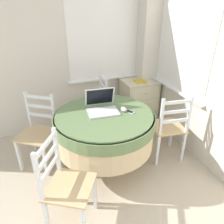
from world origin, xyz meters
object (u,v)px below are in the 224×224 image
(dining_chair_near_back_window, at_px, (96,106))
(cell_phone, at_px, (130,112))
(dining_chair_camera_near, at_px, (65,186))
(dining_chair_left_flank, at_px, (38,132))
(dining_chair_near_right_window, at_px, (168,128))
(book_on_cabinet, at_px, (140,81))
(laptop, at_px, (102,107))
(round_dining_table, at_px, (104,127))
(computer_mouse, at_px, (124,109))
(corner_cabinet, at_px, (139,101))

(dining_chair_near_back_window, bearing_deg, cell_phone, -80.21)
(dining_chair_camera_near, height_order, dining_chair_left_flank, same)
(dining_chair_near_right_window, bearing_deg, cell_phone, 175.99)
(dining_chair_near_back_window, xyz_separation_m, dining_chair_camera_near, (-0.71, -1.45, 0.00))
(dining_chair_camera_near, bearing_deg, book_on_cabinet, 45.02)
(book_on_cabinet, bearing_deg, dining_chair_near_right_window, -93.06)
(cell_phone, height_order, dining_chair_near_right_window, dining_chair_near_right_window)
(laptop, distance_m, dining_chair_near_right_window, 0.92)
(round_dining_table, height_order, laptop, laptop)
(round_dining_table, distance_m, cell_phone, 0.35)
(laptop, xyz_separation_m, cell_phone, (0.29, -0.15, -0.05))
(computer_mouse, relative_size, book_on_cabinet, 0.52)
(dining_chair_near_right_window, distance_m, book_on_cabinet, 0.99)
(corner_cabinet, bearing_deg, cell_phone, -122.61)
(cell_phone, bearing_deg, laptop, 152.79)
(round_dining_table, distance_m, dining_chair_near_right_window, 0.84)
(round_dining_table, bearing_deg, corner_cabinet, 44.90)
(computer_mouse, distance_m, dining_chair_left_flank, 1.10)
(round_dining_table, bearing_deg, book_on_cabinet, 43.68)
(dining_chair_left_flank, distance_m, corner_cabinet, 1.74)
(dining_chair_left_flank, xyz_separation_m, corner_cabinet, (1.65, 0.54, -0.08))
(computer_mouse, distance_m, dining_chair_near_right_window, 0.69)
(book_on_cabinet, bearing_deg, dining_chair_near_back_window, -179.21)
(laptop, xyz_separation_m, computer_mouse, (0.23, -0.10, -0.03))
(cell_phone, distance_m, book_on_cabinet, 1.08)
(computer_mouse, xyz_separation_m, book_on_cabinet, (0.64, 0.86, -0.03))
(computer_mouse, xyz_separation_m, dining_chair_camera_near, (-0.81, -0.60, -0.33))
(dining_chair_near_right_window, relative_size, book_on_cabinet, 4.92)
(laptop, height_order, dining_chair_near_back_window, laptop)
(cell_phone, xyz_separation_m, dining_chair_near_right_window, (0.54, -0.04, -0.31))
(dining_chair_camera_near, xyz_separation_m, book_on_cabinet, (1.46, 1.46, 0.31))
(computer_mouse, distance_m, book_on_cabinet, 1.07)
(cell_phone, bearing_deg, dining_chair_near_right_window, -4.01)
(computer_mouse, xyz_separation_m, dining_chair_near_right_window, (0.59, -0.09, -0.33))
(dining_chair_near_back_window, bearing_deg, computer_mouse, -83.27)
(laptop, distance_m, cell_phone, 0.33)
(dining_chair_left_flank, bearing_deg, dining_chair_camera_near, -80.27)
(round_dining_table, relative_size, laptop, 3.13)
(corner_cabinet, relative_size, book_on_cabinet, 3.94)
(round_dining_table, relative_size, computer_mouse, 11.86)
(round_dining_table, height_order, computer_mouse, computer_mouse)
(dining_chair_camera_near, bearing_deg, laptop, 50.48)
(computer_mouse, xyz_separation_m, corner_cabinet, (0.68, 0.92, -0.41))
(dining_chair_near_back_window, height_order, dining_chair_left_flank, same)
(cell_phone, distance_m, corner_cabinet, 1.22)
(round_dining_table, xyz_separation_m, computer_mouse, (0.23, -0.02, 0.21))
(dining_chair_camera_near, relative_size, dining_chair_left_flank, 1.00)
(round_dining_table, xyz_separation_m, book_on_cabinet, (0.88, 0.84, 0.18))
(laptop, bearing_deg, round_dining_table, -90.50)
(dining_chair_near_back_window, xyz_separation_m, book_on_cabinet, (0.74, 0.01, 0.31))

